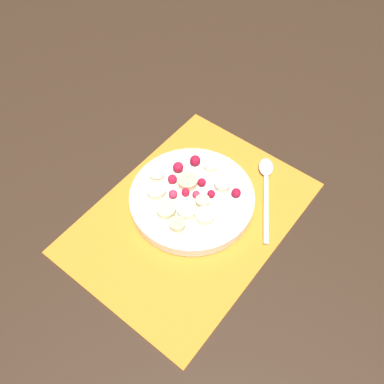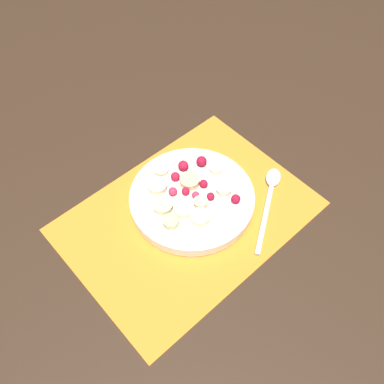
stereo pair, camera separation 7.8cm
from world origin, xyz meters
TOP-DOWN VIEW (x-y plane):
  - ground_plane at (0.00, 0.00)m, footprint 3.00×3.00m
  - placemat at (0.00, 0.00)m, footprint 0.44×0.32m
  - fruit_bowl at (0.03, 0.02)m, footprint 0.23×0.23m
  - spoon at (0.15, -0.07)m, footprint 0.18×0.12m

SIDE VIEW (x-z plane):
  - ground_plane at x=0.00m, z-range 0.00..0.00m
  - placemat at x=0.00m, z-range 0.00..0.01m
  - spoon at x=0.15m, z-range 0.01..0.01m
  - fruit_bowl at x=0.03m, z-range 0.00..0.04m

